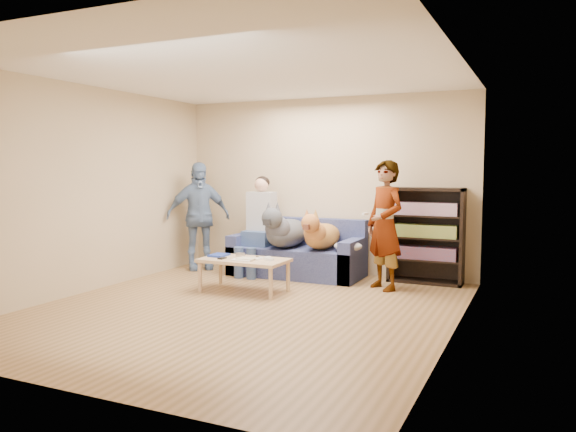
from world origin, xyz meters
The scene contains 27 objects.
ground centered at (0.00, 0.00, 0.00)m, with size 5.00×5.00×0.00m, color olive.
ceiling centered at (0.00, 0.00, 2.60)m, with size 5.00×5.00×0.00m, color white.
wall_back centered at (0.00, 2.50, 1.30)m, with size 4.50×4.50×0.00m, color tan.
wall_front centered at (0.00, -2.50, 1.30)m, with size 4.50×4.50×0.00m, color tan.
wall_left centered at (-2.25, 0.00, 1.30)m, with size 5.00×5.00×0.00m, color tan.
wall_right centered at (2.25, 0.00, 1.30)m, with size 5.00×5.00×0.00m, color tan.
blanket centered at (0.57, 1.93, 0.50)m, with size 0.39×0.33×0.14m, color silver.
person_standing_right centered at (1.15, 1.69, 0.83)m, with size 0.61×0.40×1.67m, color gray.
person_standing_left centered at (-1.84, 1.90, 0.83)m, with size 0.97×0.40×1.65m, color #6C8DAD.
held_controller centered at (0.95, 1.49, 0.99)m, with size 0.04×0.11×0.03m, color white.
notebook_blue centered at (-0.84, 0.87, 0.43)m, with size 0.20×0.26×0.03m, color #1C339B.
papers centered at (-0.39, 0.72, 0.43)m, with size 0.26×0.20×0.01m, color white.
magazine centered at (-0.36, 0.74, 0.44)m, with size 0.22×0.17×0.01m, color beige.
camera_silver centered at (-0.56, 0.94, 0.45)m, with size 0.11×0.06×0.05m, color silver.
controller_a centered at (-0.16, 0.92, 0.43)m, with size 0.04×0.13×0.03m, color white.
controller_b centered at (-0.08, 0.84, 0.43)m, with size 0.09×0.06×0.03m, color silver.
headphone_cup_a centered at (-0.24, 0.80, 0.43)m, with size 0.07×0.07×0.02m, color white.
headphone_cup_b centered at (-0.24, 0.88, 0.43)m, with size 0.07×0.07×0.02m, color white.
pen_orange centered at (-0.46, 0.66, 0.42)m, with size 0.01×0.01×0.14m, color orange.
pen_black centered at (-0.32, 1.00, 0.42)m, with size 0.01×0.01×0.14m, color black.
wallet centered at (-0.69, 0.70, 0.43)m, with size 0.07×0.12×0.01m, color black.
sofa centered at (-0.25, 2.10, 0.28)m, with size 1.90×0.85×0.82m.
person_seated centered at (-0.83, 1.97, 0.77)m, with size 0.40×0.73×1.47m.
dog_gray centered at (-0.37, 1.88, 0.67)m, with size 0.47×1.28×0.68m.
dog_tan centered at (0.16, 1.94, 0.64)m, with size 0.41×1.17×0.60m.
coffee_table centered at (-0.44, 0.82, 0.37)m, with size 1.10×0.60×0.42m.
bookshelf centered at (1.55, 2.33, 0.68)m, with size 1.00×0.34×1.30m.
Camera 1 is at (2.99, -5.34, 1.58)m, focal length 35.00 mm.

